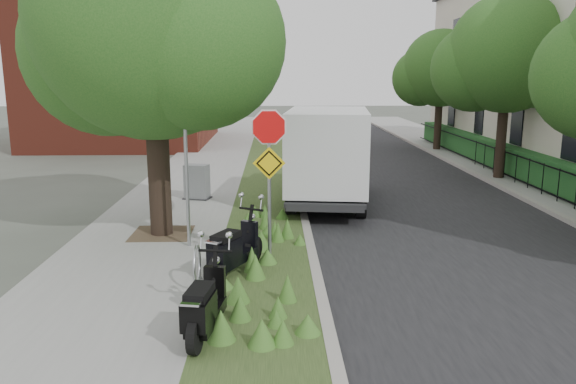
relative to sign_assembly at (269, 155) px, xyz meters
name	(u,v)px	position (x,y,z in m)	size (l,w,h in m)	color
ground	(342,278)	(1.40, -0.58, -2.33)	(120.00, 120.00, 0.00)	#4C5147
sidewalk_near	(193,180)	(-2.85, 9.42, -2.27)	(3.50, 60.00, 0.12)	gray
verge	(269,180)	(-0.10, 9.42, -2.27)	(2.00, 60.00, 0.12)	#2C411B
kerb_near	(296,180)	(0.90, 9.42, -2.26)	(0.20, 60.00, 0.13)	#9E9991
road	(391,181)	(4.40, 9.42, -2.32)	(7.00, 60.00, 0.01)	black
kerb_far	(485,179)	(7.90, 9.42, -2.26)	(0.20, 60.00, 0.13)	#9E9991
footpath_far	(530,179)	(9.60, 9.42, -2.27)	(3.20, 60.00, 0.12)	gray
street_tree_main	(149,31)	(-2.68, 2.28, 2.48)	(6.21, 5.54, 7.66)	black
bare_post	(186,157)	(-1.80, 1.22, -0.21)	(0.08, 0.08, 4.00)	#A5A8AD
bike_hoop	(197,266)	(-1.30, -1.18, -1.83)	(0.06, 0.78, 0.77)	#A5A8AD
sign_assembly	(269,155)	(0.00, 0.00, 0.00)	(0.94, 0.08, 3.22)	#A5A8AD
fence_far	(505,163)	(8.60, 9.42, -1.66)	(0.04, 24.00, 1.00)	black
hedge_far	(523,163)	(9.30, 9.42, -1.66)	(1.00, 24.00, 1.10)	#1A4A21
brick_building	(126,68)	(-8.10, 21.42, 1.88)	(9.40, 10.40, 8.30)	maroon
far_tree_b	(505,60)	(8.34, 9.46, 2.04)	(4.83, 4.31, 6.56)	black
far_tree_c	(439,72)	(8.34, 17.46, 1.63)	(4.37, 3.89, 5.93)	black
scooter_near	(203,312)	(-0.93, -3.29, -1.80)	(0.54, 1.77, 0.85)	black
scooter_far	(231,253)	(-0.73, -0.64, -1.79)	(1.00, 1.66, 0.87)	black
box_truck	(328,152)	(1.70, 5.63, -0.73)	(2.74, 5.63, 2.45)	#262628
utility_cabinet	(197,182)	(-2.26, 6.08, -1.70)	(0.90, 0.72, 1.05)	#262628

